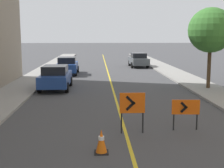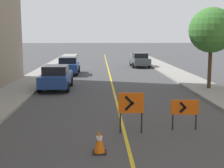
{
  "view_description": "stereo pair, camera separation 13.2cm",
  "coord_description": "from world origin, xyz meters",
  "px_view_note": "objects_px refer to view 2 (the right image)",
  "views": [
    {
      "loc": [
        -1.02,
        4.09,
        3.55
      ],
      "look_at": [
        -0.25,
        20.33,
        1.0
      ],
      "focal_mm": 50.0,
      "sensor_mm": 36.0,
      "label": 1
    },
    {
      "loc": [
        -0.89,
        4.09,
        3.55
      ],
      "look_at": [
        -0.25,
        20.33,
        1.0
      ],
      "focal_mm": 50.0,
      "sensor_mm": 36.0,
      "label": 2
    }
  ],
  "objects_px": {
    "arrow_barricade_primary": "(131,105)",
    "parked_car_curb_far": "(140,60)",
    "street_tree_right_near": "(212,30)",
    "traffic_cone_third": "(99,141)",
    "arrow_barricade_secondary": "(185,109)",
    "parked_car_curb_mid": "(68,66)",
    "parked_car_curb_near": "(56,77)"
  },
  "relations": [
    {
      "from": "arrow_barricade_primary",
      "to": "parked_car_curb_far",
      "type": "height_order",
      "value": "parked_car_curb_far"
    },
    {
      "from": "street_tree_right_near",
      "to": "traffic_cone_third",
      "type": "bearing_deg",
      "value": -123.53
    },
    {
      "from": "arrow_barricade_secondary",
      "to": "parked_car_curb_mid",
      "type": "xyz_separation_m",
      "value": [
        -6.05,
        17.37,
        -0.03
      ]
    },
    {
      "from": "arrow_barricade_primary",
      "to": "parked_car_curb_mid",
      "type": "height_order",
      "value": "parked_car_curb_mid"
    },
    {
      "from": "arrow_barricade_secondary",
      "to": "parked_car_curb_far",
      "type": "height_order",
      "value": "parked_car_curb_far"
    },
    {
      "from": "parked_car_curb_mid",
      "to": "street_tree_right_near",
      "type": "xyz_separation_m",
      "value": [
        10.02,
        -8.74,
        3.06
      ]
    },
    {
      "from": "traffic_cone_third",
      "to": "parked_car_curb_mid",
      "type": "bearing_deg",
      "value": 98.3
    },
    {
      "from": "parked_car_curb_near",
      "to": "traffic_cone_third",
      "type": "bearing_deg",
      "value": -75.78
    },
    {
      "from": "parked_car_curb_far",
      "to": "street_tree_right_near",
      "type": "height_order",
      "value": "street_tree_right_near"
    },
    {
      "from": "traffic_cone_third",
      "to": "parked_car_curb_far",
      "type": "height_order",
      "value": "parked_car_curb_far"
    },
    {
      "from": "parked_car_curb_mid",
      "to": "parked_car_curb_far",
      "type": "distance_m",
      "value": 9.71
    },
    {
      "from": "arrow_barricade_primary",
      "to": "parked_car_curb_far",
      "type": "distance_m",
      "value": 24.2
    },
    {
      "from": "traffic_cone_third",
      "to": "parked_car_curb_far",
      "type": "xyz_separation_m",
      "value": [
        4.52,
        25.86,
        0.43
      ]
    },
    {
      "from": "arrow_barricade_primary",
      "to": "street_tree_right_near",
      "type": "xyz_separation_m",
      "value": [
        6.02,
        8.92,
        2.8
      ]
    },
    {
      "from": "traffic_cone_third",
      "to": "parked_car_curb_far",
      "type": "relative_size",
      "value": 0.17
    },
    {
      "from": "parked_car_curb_mid",
      "to": "parked_car_curb_far",
      "type": "height_order",
      "value": "same"
    },
    {
      "from": "arrow_barricade_primary",
      "to": "parked_car_curb_near",
      "type": "relative_size",
      "value": 0.35
    },
    {
      "from": "parked_car_curb_near",
      "to": "street_tree_right_near",
      "type": "bearing_deg",
      "value": -3.73
    },
    {
      "from": "traffic_cone_third",
      "to": "parked_car_curb_mid",
      "type": "relative_size",
      "value": 0.17
    },
    {
      "from": "arrow_barricade_secondary",
      "to": "parked_car_curb_near",
      "type": "xyz_separation_m",
      "value": [
        -6.06,
        9.33,
        -0.03
      ]
    },
    {
      "from": "parked_car_curb_near",
      "to": "street_tree_right_near",
      "type": "relative_size",
      "value": 0.83
    },
    {
      "from": "parked_car_curb_near",
      "to": "parked_car_curb_mid",
      "type": "bearing_deg",
      "value": 90.14
    },
    {
      "from": "arrow_barricade_secondary",
      "to": "parked_car_curb_near",
      "type": "distance_m",
      "value": 11.13
    },
    {
      "from": "traffic_cone_third",
      "to": "arrow_barricade_primary",
      "type": "relative_size",
      "value": 0.49
    },
    {
      "from": "parked_car_curb_near",
      "to": "arrow_barricade_secondary",
      "type": "bearing_deg",
      "value": -56.75
    },
    {
      "from": "arrow_barricade_primary",
      "to": "arrow_barricade_secondary",
      "type": "distance_m",
      "value": 2.08
    },
    {
      "from": "arrow_barricade_primary",
      "to": "traffic_cone_third",
      "type": "bearing_deg",
      "value": -122.34
    },
    {
      "from": "traffic_cone_third",
      "to": "parked_car_curb_near",
      "type": "distance_m",
      "value": 11.87
    },
    {
      "from": "arrow_barricade_primary",
      "to": "parked_car_curb_mid",
      "type": "bearing_deg",
      "value": 101.62
    },
    {
      "from": "parked_car_curb_near",
      "to": "street_tree_right_near",
      "type": "height_order",
      "value": "street_tree_right_near"
    },
    {
      "from": "arrow_barricade_secondary",
      "to": "street_tree_right_near",
      "type": "distance_m",
      "value": 9.97
    },
    {
      "from": "arrow_barricade_secondary",
      "to": "parked_car_curb_mid",
      "type": "relative_size",
      "value": 0.27
    }
  ]
}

